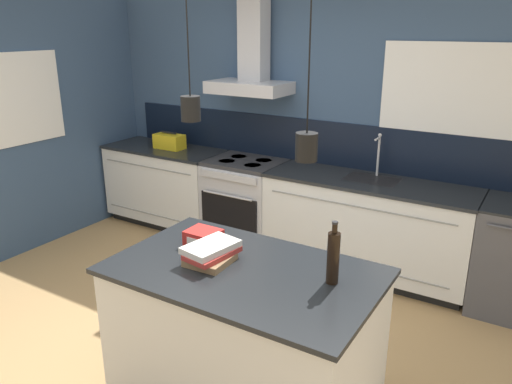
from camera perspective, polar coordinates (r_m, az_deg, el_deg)
The scene contains 11 objects.
ground_plane at distance 3.93m, azimuth -7.45°, elevation -16.22°, with size 16.00×16.00×0.00m, color tan.
wall_back at distance 5.02m, azimuth 6.15°, elevation 8.43°, with size 5.60×2.43×2.60m.
wall_left at distance 5.59m, azimuth -23.38°, elevation 7.54°, with size 0.08×3.80×2.60m.
counter_run_left at distance 5.88m, azimuth -10.09°, elevation 0.76°, with size 1.41×0.64×0.91m.
counter_run_sink at distance 4.72m, azimuth 12.53°, elevation -3.90°, with size 1.90×0.64×1.31m.
oven_range at distance 5.25m, azimuth -1.22°, elevation -1.19°, with size 0.76×0.66×0.91m.
kitchen_island at distance 3.11m, azimuth -1.35°, elevation -16.13°, with size 1.54×0.94×0.91m.
bottle_on_island at distance 2.70m, azimuth 8.82°, elevation -7.35°, with size 0.07×0.07×0.35m.
book_stack at distance 2.94m, azimuth -5.17°, elevation -6.97°, with size 0.26×0.36×0.11m.
red_supply_box at distance 3.17m, azimuth -6.02°, elevation -5.21°, with size 0.20×0.18×0.10m.
yellow_toolbox at distance 5.69m, azimuth -9.87°, elevation 5.72°, with size 0.34×0.18×0.19m.
Camera 1 is at (2.08, -2.47, 2.23)m, focal length 35.00 mm.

